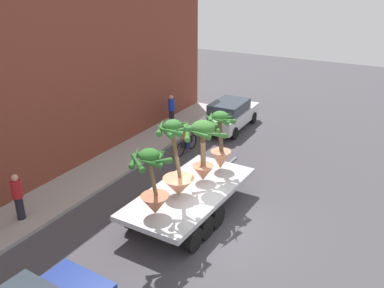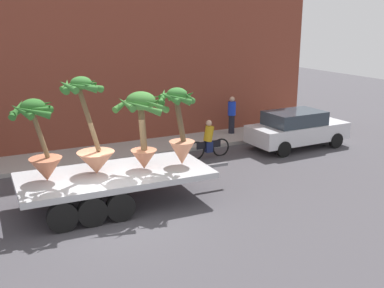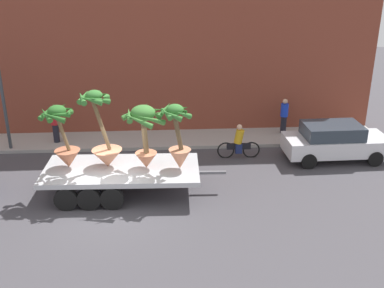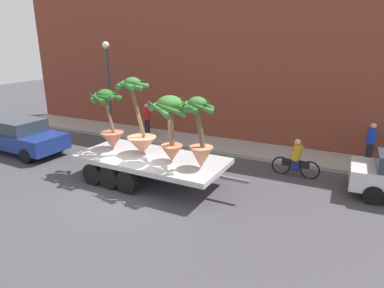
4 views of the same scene
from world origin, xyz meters
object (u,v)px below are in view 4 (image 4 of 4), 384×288
object	(u,v)px
flatbed_trailer	(146,161)
potted_palm_rear	(171,122)
pedestrian_near_gate	(371,142)
potted_palm_front	(109,122)
trailing_car	(19,135)
potted_palm_middle	(139,127)
cyclist	(296,160)
street_lamp	(108,76)
potted_palm_extra	(199,135)
pedestrian_far_left	(147,119)

from	to	relation	value
flatbed_trailer	potted_palm_rear	xyz separation A→B (m)	(1.12, -0.05, 1.63)
potted_palm_rear	pedestrian_near_gate	bearing A→B (deg)	40.01
potted_palm_front	pedestrian_near_gate	bearing A→B (deg)	28.98
flatbed_trailer	trailing_car	size ratio (longest dim) A/B	1.41
potted_palm_middle	potted_palm_rear	bearing A→B (deg)	-8.12
flatbed_trailer	potted_palm_rear	size ratio (longest dim) A/B	2.82
potted_palm_middle	cyclist	bearing A→B (deg)	27.04
potted_palm_middle	street_lamp	xyz separation A→B (m)	(-4.67, 4.06, 1.21)
potted_palm_rear	potted_palm_extra	world-z (taller)	potted_palm_extra
flatbed_trailer	cyclist	size ratio (longest dim) A/B	3.57
pedestrian_far_left	pedestrian_near_gate	bearing A→B (deg)	2.53
pedestrian_far_left	potted_palm_rear	bearing A→B (deg)	-49.10
potted_palm_middle	potted_palm_front	xyz separation A→B (m)	(-1.39, 0.03, 0.03)
potted_palm_middle	street_lamp	distance (m)	6.30
potted_palm_extra	street_lamp	bearing A→B (deg)	148.88
potted_palm_rear	potted_palm_front	xyz separation A→B (m)	(-2.87, 0.24, -0.35)
pedestrian_far_left	potted_palm_extra	bearing A→B (deg)	-43.01
trailing_car	street_lamp	distance (m)	5.14
trailing_car	pedestrian_near_gate	distance (m)	15.54
potted_palm_middle	cyclist	xyz separation A→B (m)	(5.32, 2.71, -1.35)
potted_palm_middle	pedestrian_near_gate	world-z (taller)	potted_palm_middle
potted_palm_rear	pedestrian_far_left	xyz separation A→B (m)	(-4.25, 4.90, -1.36)
cyclist	street_lamp	distance (m)	10.40
potted_palm_front	pedestrian_near_gate	size ratio (longest dim) A/B	1.36
cyclist	pedestrian_near_gate	bearing A→B (deg)	43.76
trailing_car	pedestrian_far_left	size ratio (longest dim) A/B	2.73
potted_palm_extra	trailing_car	bearing A→B (deg)	177.64
potted_palm_rear	potted_palm_front	world-z (taller)	potted_palm_rear
potted_palm_rear	potted_palm_front	distance (m)	2.90
flatbed_trailer	potted_palm_front	bearing A→B (deg)	173.63
cyclist	trailing_car	xyz separation A→B (m)	(-12.11, -2.66, 0.16)
street_lamp	trailing_car	bearing A→B (deg)	-117.96
pedestrian_far_left	flatbed_trailer	bearing A→B (deg)	-57.21
trailing_car	pedestrian_near_gate	size ratio (longest dim) A/B	2.73
pedestrian_far_left	street_lamp	size ratio (longest dim) A/B	0.35
potted_palm_rear	street_lamp	bearing A→B (deg)	145.17
flatbed_trailer	street_lamp	world-z (taller)	street_lamp
pedestrian_near_gate	pedestrian_far_left	size ratio (longest dim) A/B	1.00
street_lamp	potted_palm_extra	bearing A→B (deg)	-31.12
potted_palm_rear	potted_palm_front	bearing A→B (deg)	175.19
potted_palm_rear	pedestrian_far_left	size ratio (longest dim) A/B	1.36
flatbed_trailer	cyclist	xyz separation A→B (m)	(4.96, 2.88, -0.10)
pedestrian_far_left	potted_palm_front	bearing A→B (deg)	-73.51
cyclist	street_lamp	xyz separation A→B (m)	(-9.99, 1.35, 2.56)
pedestrian_near_gate	flatbed_trailer	bearing A→B (deg)	-144.68
potted_palm_middle	potted_palm_front	world-z (taller)	potted_palm_middle
potted_palm_middle	trailing_car	xyz separation A→B (m)	(-6.80, 0.05, -1.19)
pedestrian_near_gate	potted_palm_front	bearing A→B (deg)	-151.02
flatbed_trailer	cyclist	distance (m)	5.74
potted_palm_rear	cyclist	bearing A→B (deg)	37.26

